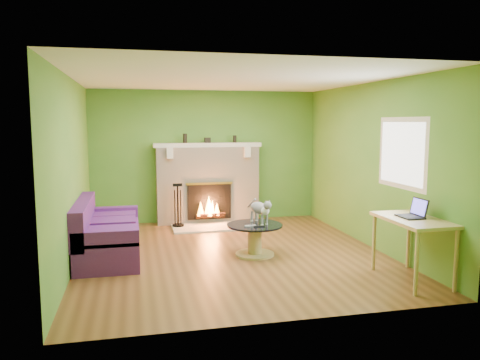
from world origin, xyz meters
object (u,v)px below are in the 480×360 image
at_px(coffee_table, 255,237).
at_px(sofa, 105,235).
at_px(desk, 413,226).
at_px(cat, 259,211).

bearing_deg(coffee_table, sofa, 169.36).
bearing_deg(desk, cat, 134.56).
bearing_deg(sofa, coffee_table, -10.64).
xyz_separation_m(desk, cat, (-1.56, 1.58, -0.04)).
bearing_deg(cat, sofa, 156.02).
bearing_deg(cat, coffee_table, -162.93).
bearing_deg(coffee_table, desk, -43.08).
distance_m(coffee_table, cat, 0.40).
height_order(sofa, desk, sofa).
distance_m(sofa, desk, 4.29).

